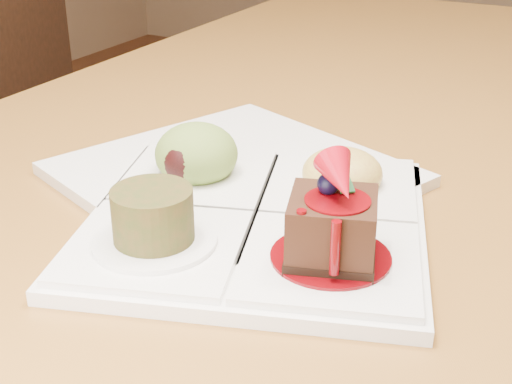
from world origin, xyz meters
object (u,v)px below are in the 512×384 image
at_px(chair_left, 86,168).
at_px(second_plate, 232,175).
at_px(sampler_plate, 254,204).
at_px(dining_table, 378,214).

relative_size(chair_left, second_plate, 2.97).
distance_m(sampler_plate, second_plate, 0.10).
bearing_deg(second_plate, sampler_plate, -49.74).
bearing_deg(second_plate, chair_left, 142.99).
bearing_deg(dining_table, sampler_plate, -103.36).
height_order(sampler_plate, second_plate, sampler_plate).
xyz_separation_m(chair_left, second_plate, (0.59, -0.44, 0.28)).
xyz_separation_m(dining_table, second_plate, (-0.11, -0.12, 0.07)).
relative_size(dining_table, sampler_plate, 5.15).
relative_size(dining_table, second_plate, 6.41).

